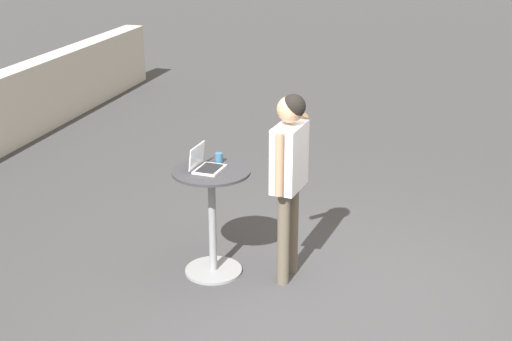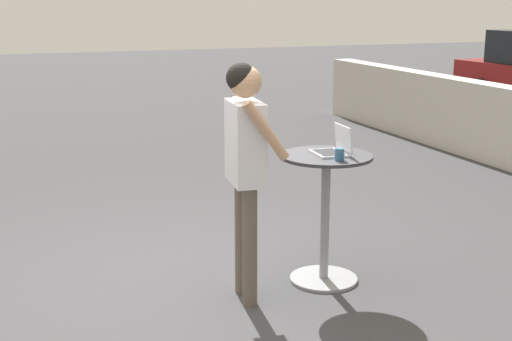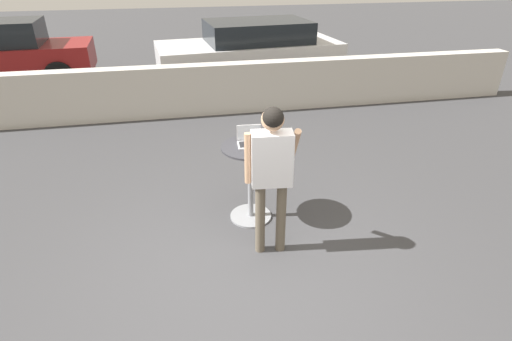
{
  "view_description": "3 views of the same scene",
  "coord_description": "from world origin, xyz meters",
  "views": [
    {
      "loc": [
        -5.3,
        -0.93,
        3.28
      ],
      "look_at": [
        0.24,
        0.7,
        1.08
      ],
      "focal_mm": 50.0,
      "sensor_mm": 36.0,
      "label": 1
    },
    {
      "loc": [
        5.04,
        -1.26,
        2.19
      ],
      "look_at": [
        0.28,
        0.56,
        0.94
      ],
      "focal_mm": 50.0,
      "sensor_mm": 36.0,
      "label": 2
    },
    {
      "loc": [
        -0.5,
        -3.11,
        3.04
      ],
      "look_at": [
        0.22,
        0.42,
        1.08
      ],
      "focal_mm": 28.0,
      "sensor_mm": 36.0,
      "label": 3
    }
  ],
  "objects": [
    {
      "name": "laptop",
      "position": [
        0.29,
        1.19,
        1.07
      ],
      "size": [
        0.31,
        0.27,
        0.22
      ],
      "color": "silver",
      "rests_on": "cafe_table"
    },
    {
      "name": "ground_plane",
      "position": [
        0.0,
        0.0,
        0.0
      ],
      "size": [
        50.0,
        50.0,
        0.0
      ],
      "primitive_type": "plane",
      "color": "#3D3D3F"
    },
    {
      "name": "cafe_table",
      "position": [
        0.29,
        1.13,
        0.62
      ],
      "size": [
        0.71,
        0.71,
        1.02
      ],
      "color": "gray",
      "rests_on": "ground_plane"
    },
    {
      "name": "standing_person",
      "position": [
        0.39,
        0.44,
        1.13
      ],
      "size": [
        0.59,
        0.36,
        1.75
      ],
      "color": "brown",
      "rests_on": "ground_plane"
    },
    {
      "name": "coffee_mug",
      "position": [
        0.5,
        1.13,
        1.07
      ],
      "size": [
        0.1,
        0.07,
        0.09
      ],
      "color": "#336084",
      "rests_on": "cafe_table"
    }
  ]
}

